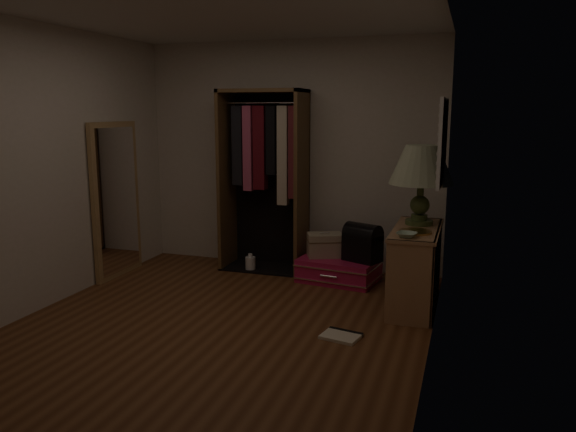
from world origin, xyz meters
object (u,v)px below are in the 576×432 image
Objects in this scene: open_wardrobe at (266,166)px; pink_suitcase at (339,269)px; floor_mirror at (116,200)px; white_jug at (250,264)px; train_case at (325,245)px; console_bookshelf at (415,264)px; black_bag at (363,242)px; table_lamp at (421,167)px.

open_wardrobe is 2.28× the size of pink_suitcase.
floor_mirror reaches higher than white_jug.
console_bookshelf is at bearing -50.93° from train_case.
console_bookshelf is 2.56× the size of black_bag.
train_case is at bearing 159.03° from table_lamp.
train_case is 1.02× the size of black_bag.
floor_mirror is at bearing 171.37° from train_case.
table_lamp is 2.30m from white_jug.
black_bag is 0.58× the size of table_lamp.
black_bag is at bearing -31.00° from train_case.
floor_mirror is 1.65m from white_jug.
train_case is 0.59× the size of table_lamp.
train_case is 1.43m from table_lamp.
open_wardrobe is 10.15× the size of white_jug.
table_lamp is at bearing 3.24° from floor_mirror.
open_wardrobe reaches higher than console_bookshelf.
floor_mirror is 2.55m from pink_suitcase.
open_wardrobe is 1.13m from train_case.
floor_mirror is 2.34m from train_case.
floor_mirror reaches higher than train_case.
open_wardrobe is at bearing 27.80° from floor_mirror.
console_bookshelf is at bearing -22.45° from open_wardrobe.
pink_suitcase is 1.05m from white_jug.
floor_mirror is 2.25× the size of table_lamp.
console_bookshelf is 2.01m from white_jug.
white_jug is at bearing -174.51° from pink_suitcase.
train_case is at bearing -1.52° from white_jug.
console_bookshelf is at bearing -16.38° from white_jug.
train_case is 0.93m from white_jug.
open_wardrobe reaches higher than floor_mirror.
floor_mirror reaches higher than table_lamp.
white_jug is (-0.88, 0.02, -0.29)m from train_case.
console_bookshelf is 1.15m from train_case.
open_wardrobe is 1.87m from table_lamp.
white_jug is at bearing 155.27° from train_case.
pink_suitcase is at bearing -13.39° from open_wardrobe.
console_bookshelf reaches higher than pink_suitcase.
floor_mirror reaches higher than black_bag.
pink_suitcase is 4.46× the size of white_jug.
white_jug is at bearing 163.62° from console_bookshelf.
pink_suitcase is at bearing -2.53° from white_jug.
open_wardrobe reaches higher than white_jug.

